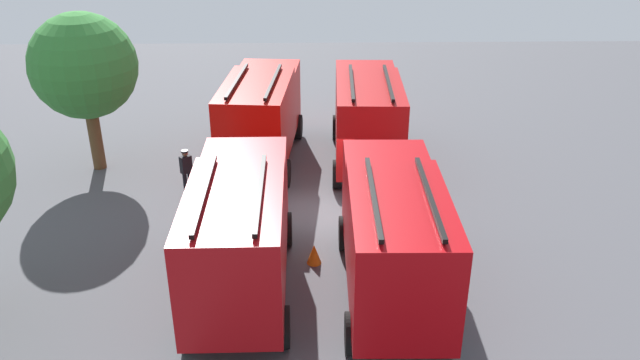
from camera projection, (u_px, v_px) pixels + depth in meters
The scene contains 10 objects.
ground_plane at pixel (320, 216), 22.50m from camera, with size 49.64×49.64×0.00m, color #4C4C51.
fire_truck_0 at pixel (393, 232), 17.28m from camera, with size 7.24×2.86×3.88m.
fire_truck_1 at pixel (367, 114), 25.57m from camera, with size 7.29×2.99×3.88m.
fire_truck_2 at pixel (240, 228), 17.47m from camera, with size 7.22×2.80×3.88m.
fire_truck_3 at pixel (261, 113), 25.72m from camera, with size 7.39×3.28×3.88m.
firefighter_0 at pixel (186, 169), 23.82m from camera, with size 0.46×0.47×1.67m.
firefighter_1 at pixel (282, 106), 30.18m from camera, with size 0.46×0.47×1.65m.
tree_2 at pixel (84, 67), 24.26m from camera, with size 4.07×4.07×6.30m.
traffic_cone_0 at pixel (449, 276), 18.52m from camera, with size 0.51×0.51×0.73m, color #F2600C.
traffic_cone_1 at pixel (314, 254), 19.67m from camera, with size 0.46×0.46×0.65m, color #F2600C.
Camera 1 is at (-19.65, 0.44, 11.03)m, focal length 35.81 mm.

